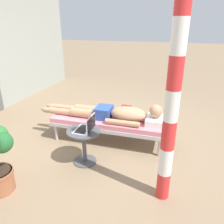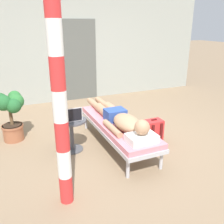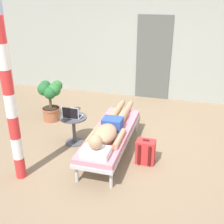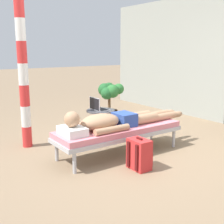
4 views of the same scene
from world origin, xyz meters
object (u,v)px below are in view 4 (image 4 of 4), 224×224
at_px(backpack, 139,154).
at_px(potted_plant, 110,99).
at_px(porch_post, 23,74).
at_px(laptop, 98,107).
at_px(side_table, 101,120).
at_px(person_reclining, 114,121).
at_px(lounge_chair, 119,131).

xyz_separation_m(backpack, potted_plant, (-2.19, 1.05, 0.32)).
distance_m(potted_plant, porch_post, 2.08).
relative_size(laptop, porch_post, 0.13).
relative_size(side_table, backpack, 1.23).
bearing_deg(laptop, side_table, 90.00).
bearing_deg(potted_plant, porch_post, -76.67).
xyz_separation_m(person_reclining, backpack, (0.62, -0.03, -0.32)).
distance_m(laptop, potted_plant, 1.17).
height_order(laptop, porch_post, porch_post).
relative_size(side_table, potted_plant, 0.62).
height_order(lounge_chair, laptop, laptop).
xyz_separation_m(side_table, potted_plant, (-0.84, 0.77, 0.16)).
bearing_deg(side_table, person_reclining, -18.46).
bearing_deg(backpack, person_reclining, 176.83).
distance_m(lounge_chair, person_reclining, 0.19).
xyz_separation_m(lounge_chair, backpack, (0.62, -0.13, -0.15)).
height_order(side_table, backpack, side_table).
bearing_deg(porch_post, person_reclining, 39.42).
bearing_deg(person_reclining, side_table, 161.54).
height_order(side_table, porch_post, porch_post).
height_order(lounge_chair, person_reclining, person_reclining).
xyz_separation_m(side_table, porch_post, (-0.38, -1.16, 0.80)).
relative_size(side_table, laptop, 1.69).
height_order(lounge_chair, backpack, backpack).
height_order(person_reclining, side_table, person_reclining).
bearing_deg(side_table, lounge_chair, -11.63).
height_order(backpack, potted_plant, potted_plant).
bearing_deg(person_reclining, lounge_chair, 90.00).
distance_m(lounge_chair, backpack, 0.65).
xyz_separation_m(person_reclining, side_table, (-0.73, 0.24, -0.16)).
xyz_separation_m(lounge_chair, side_table, (-0.73, 0.15, 0.01)).
bearing_deg(porch_post, lounge_chair, 42.19).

